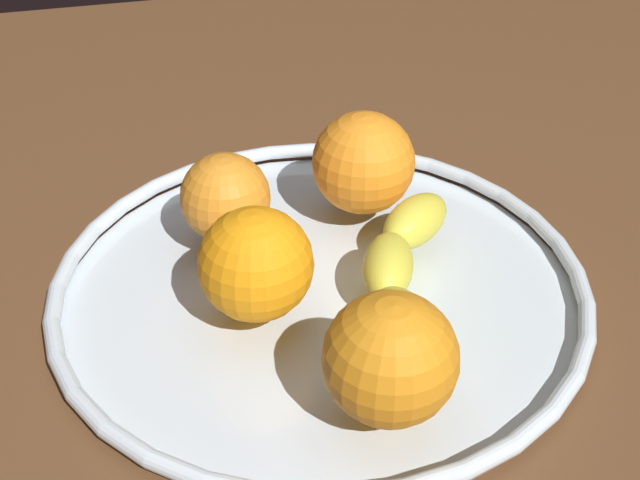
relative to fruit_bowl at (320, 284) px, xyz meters
The scene contains 7 objects.
ground_plane 2.92cm from the fruit_bowl, ahead, with size 124.43×124.43×4.00cm, color brown.
fruit_bowl is the anchor object (origin of this frame).
banana 6.59cm from the fruit_bowl, 57.60° to the left, with size 18.05×10.19×3.49cm.
orange_center 14.06cm from the fruit_bowl, ahead, with size 7.85×7.85×7.85cm, color orange.
orange_front_right 9.43cm from the fruit_bowl, 138.82° to the right, with size 6.67×6.67×6.67cm, color orange.
orange_front_left 7.31cm from the fruit_bowl, 61.96° to the right, with size 7.63×7.63×7.63cm, color orange.
orange_back_right 10.50cm from the fruit_bowl, 145.05° to the left, with size 7.94×7.94×7.94cm, color orange.
Camera 1 is at (45.78, -11.43, 39.23)cm, focal length 47.71 mm.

